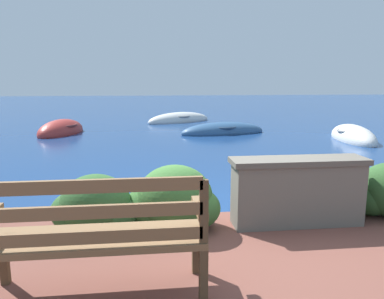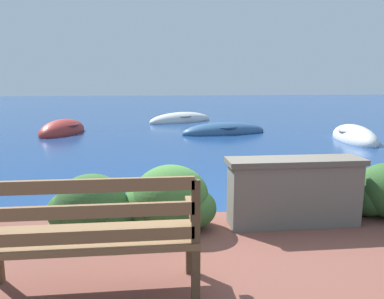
{
  "view_description": "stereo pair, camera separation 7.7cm",
  "coord_description": "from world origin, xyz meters",
  "px_view_note": "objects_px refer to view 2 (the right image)",
  "views": [
    {
      "loc": [
        -1.04,
        -4.2,
        1.78
      ],
      "look_at": [
        -0.02,
        4.37,
        0.17
      ],
      "focal_mm": 35.0,
      "sensor_mm": 36.0,
      "label": 1
    },
    {
      "loc": [
        -0.96,
        -4.21,
        1.78
      ],
      "look_at": [
        -0.02,
        4.37,
        0.17
      ],
      "focal_mm": 35.0,
      "sensor_mm": 36.0,
      "label": 2
    }
  ],
  "objects_px": {
    "park_bench": "(89,233)",
    "rowboat_mid": "(224,132)",
    "rowboat_nearest": "(354,138)",
    "rowboat_outer": "(181,120)",
    "rowboat_far": "(63,132)"
  },
  "relations": [
    {
      "from": "rowboat_outer",
      "to": "rowboat_nearest",
      "type": "bearing_deg",
      "value": -79.65
    },
    {
      "from": "park_bench",
      "to": "rowboat_far",
      "type": "relative_size",
      "value": 0.62
    },
    {
      "from": "rowboat_mid",
      "to": "rowboat_outer",
      "type": "relative_size",
      "value": 0.99
    },
    {
      "from": "rowboat_mid",
      "to": "rowboat_far",
      "type": "height_order",
      "value": "rowboat_far"
    },
    {
      "from": "park_bench",
      "to": "rowboat_nearest",
      "type": "xyz_separation_m",
      "value": [
        6.47,
        7.88,
        -0.64
      ]
    },
    {
      "from": "park_bench",
      "to": "rowboat_nearest",
      "type": "height_order",
      "value": "park_bench"
    },
    {
      "from": "park_bench",
      "to": "rowboat_mid",
      "type": "relative_size",
      "value": 0.51
    },
    {
      "from": "rowboat_nearest",
      "to": "rowboat_outer",
      "type": "bearing_deg",
      "value": -132.37
    },
    {
      "from": "rowboat_outer",
      "to": "rowboat_mid",
      "type": "bearing_deg",
      "value": -102.6
    },
    {
      "from": "rowboat_outer",
      "to": "park_bench",
      "type": "bearing_deg",
      "value": -127.15
    },
    {
      "from": "rowboat_far",
      "to": "rowboat_nearest",
      "type": "bearing_deg",
      "value": -87.15
    },
    {
      "from": "rowboat_nearest",
      "to": "rowboat_mid",
      "type": "distance_m",
      "value": 4.04
    },
    {
      "from": "rowboat_nearest",
      "to": "rowboat_mid",
      "type": "relative_size",
      "value": 0.87
    },
    {
      "from": "rowboat_nearest",
      "to": "rowboat_far",
      "type": "relative_size",
      "value": 1.06
    },
    {
      "from": "rowboat_mid",
      "to": "rowboat_far",
      "type": "xyz_separation_m",
      "value": [
        -5.41,
        0.58,
        0.02
      ]
    }
  ]
}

